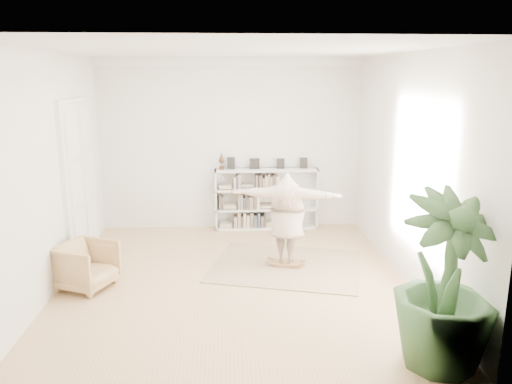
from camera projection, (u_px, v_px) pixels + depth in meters
floor at (234, 280)px, 8.09m from camera, size 6.00×6.00×0.00m
room_shell at (230, 62)px, 10.14m from camera, size 6.00×6.00×6.00m
doors at (80, 181)px, 8.87m from camera, size 0.09×1.78×2.92m
bookshelf at (266, 199)px, 10.72m from camera, size 2.20×0.35×1.64m
armchair at (86, 266)px, 7.74m from camera, size 1.05×1.04×0.73m
rug at (286, 266)px, 8.67m from camera, size 2.94×2.59×0.02m
rocker_board at (286, 263)px, 8.66m from camera, size 0.52×0.39×0.10m
person at (287, 216)px, 8.47m from camera, size 2.00×1.02×1.57m
houseplant at (445, 282)px, 5.52m from camera, size 1.41×1.41×2.03m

